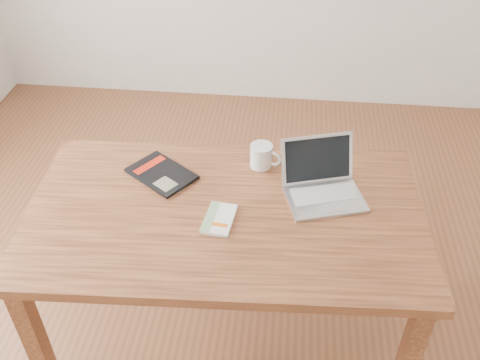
# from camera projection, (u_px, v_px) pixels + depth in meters

# --- Properties ---
(room) EXTENTS (4.04, 4.04, 2.70)m
(room) POSITION_uv_depth(u_px,v_px,m) (216.00, 40.00, 1.72)
(room) COLOR brown
(room) RESTS_ON ground
(desk) EXTENTS (1.51, 0.92, 0.75)m
(desk) POSITION_uv_depth(u_px,v_px,m) (225.00, 228.00, 2.04)
(desk) COLOR brown
(desk) RESTS_ON ground
(white_guidebook) EXTENTS (0.12, 0.18, 0.02)m
(white_guidebook) POSITION_uv_depth(u_px,v_px,m) (219.00, 219.00, 1.93)
(white_guidebook) COLOR silver
(white_guidebook) RESTS_ON desk
(black_guidebook) EXTENTS (0.31, 0.29, 0.01)m
(black_guidebook) POSITION_uv_depth(u_px,v_px,m) (161.00, 174.00, 2.14)
(black_guidebook) COLOR black
(black_guidebook) RESTS_ON desk
(laptop) EXTENTS (0.35, 0.33, 0.19)m
(laptop) POSITION_uv_depth(u_px,v_px,m) (322.00, 184.00, 2.03)
(laptop) COLOR silver
(laptop) RESTS_ON desk
(coffee_mug) EXTENTS (0.13, 0.09, 0.10)m
(coffee_mug) POSITION_uv_depth(u_px,v_px,m) (262.00, 156.00, 2.16)
(coffee_mug) COLOR white
(coffee_mug) RESTS_ON desk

